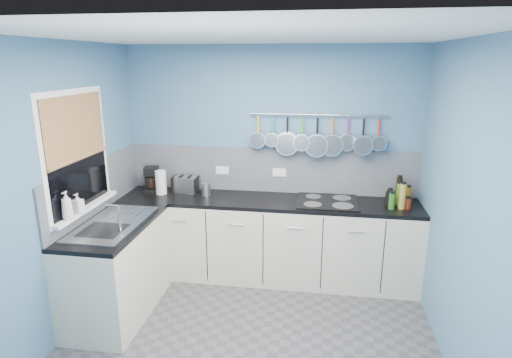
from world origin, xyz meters
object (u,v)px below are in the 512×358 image
(soap_bottle_b, at_px, (78,203))
(paper_towel, at_px, (161,182))
(hob, at_px, (328,201))
(soap_bottle_a, at_px, (67,205))
(canister, at_px, (206,190))
(toaster, at_px, (186,184))
(coffee_maker, at_px, (151,180))

(soap_bottle_b, relative_size, paper_towel, 0.65)
(hob, bearing_deg, soap_bottle_a, -150.68)
(paper_towel, bearing_deg, soap_bottle_b, -107.78)
(paper_towel, xyz_separation_m, canister, (0.51, 0.01, -0.06))
(toaster, bearing_deg, canister, -11.20)
(soap_bottle_a, bearing_deg, soap_bottle_b, 90.00)
(coffee_maker, height_order, canister, coffee_maker)
(paper_towel, height_order, canister, paper_towel)
(soap_bottle_a, distance_m, soap_bottle_b, 0.16)
(soap_bottle_a, relative_size, soap_bottle_b, 1.39)
(paper_towel, distance_m, canister, 0.52)
(soap_bottle_a, bearing_deg, canister, 55.24)
(paper_towel, xyz_separation_m, hob, (1.83, -0.01, -0.13))
(paper_towel, height_order, coffee_maker, coffee_maker)
(soap_bottle_b, distance_m, hob, 2.43)
(paper_towel, relative_size, toaster, 0.97)
(toaster, bearing_deg, paper_towel, -144.83)
(canister, bearing_deg, soap_bottle_a, -124.76)
(soap_bottle_b, xyz_separation_m, paper_towel, (0.34, 1.07, -0.10))
(toaster, bearing_deg, soap_bottle_b, -106.07)
(paper_towel, xyz_separation_m, toaster, (0.25, 0.11, -0.04))
(paper_towel, bearing_deg, hob, -0.18)
(coffee_maker, relative_size, toaster, 1.05)
(hob, bearing_deg, soap_bottle_b, -153.93)
(coffee_maker, bearing_deg, soap_bottle_a, -113.22)
(paper_towel, bearing_deg, canister, 0.91)
(paper_towel, relative_size, canister, 1.87)
(soap_bottle_a, height_order, soap_bottle_b, soap_bottle_a)
(toaster, xyz_separation_m, hob, (1.58, -0.12, -0.08))
(coffee_maker, relative_size, hob, 0.46)
(soap_bottle_a, distance_m, paper_towel, 1.28)
(soap_bottle_a, xyz_separation_m, toaster, (0.59, 1.34, -0.18))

